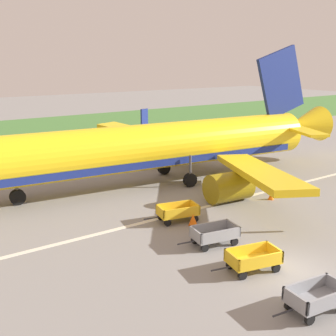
# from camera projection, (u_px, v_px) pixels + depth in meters

# --- Properties ---
(ground_plane) EXTENTS (220.00, 220.00, 0.00)m
(ground_plane) POSITION_uv_depth(u_px,v_px,m) (289.00, 271.00, 20.51)
(ground_plane) COLOR gray
(grass_strip) EXTENTS (220.00, 28.00, 0.06)m
(grass_strip) POSITION_uv_depth(u_px,v_px,m) (12.00, 133.00, 58.76)
(grass_strip) COLOR #477A38
(grass_strip) RESTS_ON ground
(apron_stripe) EXTENTS (120.00, 0.36, 0.01)m
(apron_stripe) POSITION_uv_depth(u_px,v_px,m) (175.00, 214.00, 28.01)
(apron_stripe) COLOR silver
(apron_stripe) RESTS_ON ground
(airplane) EXTENTS (37.67, 30.30, 11.34)m
(airplane) POSITION_uv_depth(u_px,v_px,m) (161.00, 147.00, 34.65)
(airplane) COLOR yellow
(airplane) RESTS_ON ground
(baggage_cart_second_in_row) EXTENTS (3.61, 1.70, 1.07)m
(baggage_cart_second_in_row) POSITION_uv_depth(u_px,v_px,m) (317.00, 297.00, 17.13)
(baggage_cart_second_in_row) COLOR gray
(baggage_cart_second_in_row) RESTS_ON ground
(baggage_cart_third_in_row) EXTENTS (3.63, 1.92, 1.07)m
(baggage_cart_third_in_row) POSITION_uv_depth(u_px,v_px,m) (253.00, 259.00, 20.43)
(baggage_cart_third_in_row) COLOR gold
(baggage_cart_third_in_row) RESTS_ON ground
(baggage_cart_fourth_in_row) EXTENTS (3.62, 1.81, 1.07)m
(baggage_cart_fourth_in_row) POSITION_uv_depth(u_px,v_px,m) (214.00, 234.00, 23.33)
(baggage_cart_fourth_in_row) COLOR gray
(baggage_cart_fourth_in_row) RESTS_ON ground
(baggage_cart_far_end) EXTENTS (3.63, 1.91, 1.07)m
(baggage_cart_far_end) POSITION_uv_depth(u_px,v_px,m) (178.00, 212.00, 26.76)
(baggage_cart_far_end) COLOR gold
(baggage_cart_far_end) RESTS_ON ground
(traffic_cone_near_plane) EXTENTS (0.44, 0.44, 0.58)m
(traffic_cone_near_plane) POSITION_uv_depth(u_px,v_px,m) (271.00, 196.00, 30.98)
(traffic_cone_near_plane) COLOR orange
(traffic_cone_near_plane) RESTS_ON ground
(traffic_cone_mid_apron) EXTENTS (0.56, 0.56, 0.74)m
(traffic_cone_mid_apron) POSITION_uv_depth(u_px,v_px,m) (193.00, 220.00, 26.11)
(traffic_cone_mid_apron) COLOR orange
(traffic_cone_mid_apron) RESTS_ON ground
(traffic_cone_by_carts) EXTENTS (0.45, 0.45, 0.60)m
(traffic_cone_by_carts) POSITION_uv_depth(u_px,v_px,m) (195.00, 226.00, 25.25)
(traffic_cone_by_carts) COLOR orange
(traffic_cone_by_carts) RESTS_ON ground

